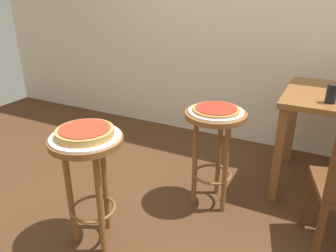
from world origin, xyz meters
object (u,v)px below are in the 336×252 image
stool_middle (214,137)px  pizza_middle (216,109)px  stool_foreground (89,166)px  pizza_foreground (85,132)px  serving_plate_foreground (86,137)px  cup_near_edge (331,94)px  serving_plate_middle (216,111)px

stool_middle → pizza_middle: size_ratio=2.28×
stool_foreground → stool_middle: 0.87m
pizza_foreground → pizza_middle: (0.51, 0.70, -0.01)m
serving_plate_foreground → pizza_foreground: (0.00, 0.00, 0.03)m
pizza_middle → cup_near_edge: size_ratio=2.50×
stool_foreground → stool_middle: bearing=54.3°
serving_plate_foreground → pizza_foreground: pizza_foreground is taller
stool_foreground → serving_plate_middle: bearing=54.3°
stool_middle → cup_near_edge: cup_near_edge is taller
pizza_middle → cup_near_edge: 0.76m
serving_plate_foreground → serving_plate_middle: 0.87m
cup_near_edge → pizza_foreground: bearing=-137.7°
serving_plate_foreground → stool_middle: size_ratio=0.55×
stool_middle → serving_plate_middle: 0.18m
stool_middle → pizza_middle: 0.20m
pizza_foreground → pizza_middle: size_ratio=1.02×
cup_near_edge → stool_middle: bearing=-151.8°
pizza_foreground → pizza_middle: bearing=54.3°
serving_plate_foreground → cup_near_edge: 1.58m
serving_plate_middle → cup_near_edge: (0.66, 0.35, 0.12)m
pizza_foreground → cup_near_edge: size_ratio=2.54×
serving_plate_middle → stool_foreground: bearing=-125.7°
serving_plate_middle → pizza_foreground: bearing=-125.7°
stool_foreground → serving_plate_middle: 0.89m
serving_plate_foreground → cup_near_edge: bearing=42.3°
pizza_middle → cup_near_edge: bearing=28.2°
stool_foreground → cup_near_edge: (1.17, 1.06, 0.30)m
stool_middle → serving_plate_middle: size_ratio=1.93×
pizza_middle → stool_middle: bearing=-90.0°
serving_plate_middle → cup_near_edge: bearing=28.2°
pizza_foreground → pizza_middle: pizza_foreground is taller
serving_plate_foreground → pizza_middle: 0.87m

